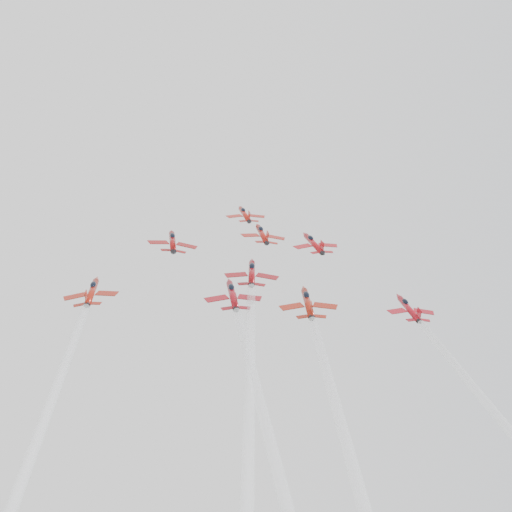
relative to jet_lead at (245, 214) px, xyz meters
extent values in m
cylinder|color=#AC1910|center=(0.00, -0.32, -0.29)|extent=(1.14, 9.29, 6.56)
cone|color=#AC1910|center=(0.00, 4.98, 3.13)|extent=(1.14, 2.53, 2.19)
cone|color=black|center=(0.00, -5.18, -3.43)|extent=(1.14, 1.66, 1.63)
ellipsoid|color=black|center=(0.00, 1.40, 1.43)|extent=(1.03, 2.41, 2.02)
cube|color=#AC1910|center=(-2.79, -0.98, -0.78)|extent=(4.23, 2.75, 1.10)
cube|color=#AC1910|center=(2.79, -0.98, -0.78)|extent=(4.23, 2.75, 1.10)
cube|color=#AC1910|center=(0.00, -4.81, -1.72)|extent=(0.12, 2.68, 2.75)
cube|color=#AC1910|center=(-1.45, -4.31, -2.87)|extent=(2.03, 1.36, 0.63)
cube|color=#AC1910|center=(1.45, -4.31, -2.87)|extent=(2.03, 1.36, 0.63)
cylinder|color=maroon|center=(-17.36, -17.98, -11.71)|extent=(1.23, 10.06, 7.11)
cone|color=maroon|center=(-17.36, -12.25, -8.01)|extent=(1.23, 2.73, 2.37)
cone|color=black|center=(-17.36, -23.24, -15.11)|extent=(1.23, 1.80, 1.76)
ellipsoid|color=black|center=(-17.36, -16.12, -9.84)|extent=(1.12, 2.61, 2.18)
cube|color=maroon|center=(-20.38, -18.70, -12.24)|extent=(4.58, 2.98, 1.19)
cube|color=maroon|center=(-14.34, -18.70, -12.24)|extent=(4.58, 2.98, 1.19)
cube|color=maroon|center=(-17.36, -22.84, -13.26)|extent=(0.13, 2.91, 2.97)
cube|color=maroon|center=(-18.93, -22.30, -14.51)|extent=(2.20, 1.48, 0.68)
cube|color=maroon|center=(-15.79, -22.30, -14.51)|extent=(2.20, 1.48, 0.68)
cylinder|color=#A6170F|center=(2.69, -12.50, -8.17)|extent=(1.19, 9.74, 6.88)
cone|color=#A6170F|center=(2.69, -6.95, -4.58)|extent=(1.19, 2.65, 2.29)
cone|color=black|center=(2.69, -17.59, -11.46)|extent=(1.19, 1.74, 1.71)
ellipsoid|color=black|center=(2.69, -10.70, -6.36)|extent=(1.08, 2.53, 2.11)
cube|color=#A6170F|center=(-0.24, -13.20, -8.69)|extent=(4.44, 2.89, 1.15)
cube|color=#A6170F|center=(5.61, -13.20, -8.69)|extent=(4.44, 2.89, 1.15)
cube|color=#A6170F|center=(2.69, -17.21, -9.67)|extent=(0.13, 2.81, 2.88)
cube|color=#A6170F|center=(1.17, -16.68, -10.87)|extent=(2.13, 1.43, 0.66)
cube|color=#A6170F|center=(4.20, -16.68, -10.87)|extent=(2.13, 1.43, 0.66)
cylinder|color=#AB1016|center=(13.60, -16.89, -11.01)|extent=(1.18, 9.65, 6.82)
cone|color=#AB1016|center=(13.60, -11.40, -7.46)|extent=(1.18, 2.62, 2.27)
cone|color=black|center=(13.60, -21.93, -14.27)|extent=(1.18, 1.72, 1.69)
ellipsoid|color=black|center=(13.60, -15.11, -9.22)|extent=(1.07, 2.51, 2.09)
cube|color=#AB1016|center=(10.70, -17.58, -11.52)|extent=(4.40, 2.86, 1.14)
cube|color=#AB1016|center=(16.50, -17.58, -11.52)|extent=(4.40, 2.86, 1.14)
cube|color=#AB1016|center=(13.60, -21.55, -12.49)|extent=(0.13, 2.79, 2.85)
cube|color=#AB1016|center=(12.10, -21.03, -13.69)|extent=(2.11, 1.41, 0.65)
cube|color=#AB1016|center=(15.10, -21.03, -13.69)|extent=(2.11, 1.41, 0.65)
cylinder|color=maroon|center=(-1.99, -31.64, -20.55)|extent=(1.21, 9.91, 7.00)
cone|color=maroon|center=(-1.99, -26.00, -16.90)|extent=(1.21, 2.69, 2.33)
cone|color=black|center=(-1.99, -36.82, -23.90)|extent=(1.21, 1.77, 1.74)
ellipsoid|color=black|center=(-1.99, -29.81, -18.71)|extent=(1.10, 2.57, 2.15)
cube|color=maroon|center=(-4.96, -32.35, -21.07)|extent=(4.51, 2.93, 1.17)
cube|color=maroon|center=(0.99, -32.35, -21.07)|extent=(4.51, 2.93, 1.17)
cube|color=maroon|center=(-1.99, -36.43, -22.07)|extent=(0.13, 2.86, 2.93)
cube|color=maroon|center=(-3.53, -35.89, -23.30)|extent=(2.17, 1.45, 0.67)
cube|color=maroon|center=(-0.44, -35.89, -23.30)|extent=(2.17, 1.45, 0.67)
cylinder|color=white|center=(-1.99, -78.81, -51.05)|extent=(1.54, 84.08, 55.13)
cylinder|color=#9D1C0E|center=(-30.75, -40.09, -26.01)|extent=(1.10, 8.96, 6.33)
cone|color=#9D1C0E|center=(-30.75, -34.99, -22.71)|extent=(1.10, 2.43, 2.11)
cone|color=black|center=(-30.75, -44.77, -29.04)|extent=(1.10, 1.60, 1.57)
ellipsoid|color=black|center=(-30.75, -38.43, -24.35)|extent=(1.00, 2.33, 1.94)
cube|color=#9D1C0E|center=(-33.44, -40.73, -26.48)|extent=(4.08, 2.65, 1.06)
cube|color=#9D1C0E|center=(-28.06, -40.73, -26.48)|extent=(4.08, 2.65, 1.06)
cube|color=#9D1C0E|center=(-30.75, -44.42, -27.39)|extent=(0.12, 2.59, 2.65)
cube|color=#9D1C0E|center=(-32.15, -43.93, -28.50)|extent=(1.96, 1.31, 0.61)
cube|color=#9D1C0E|center=(-29.36, -43.93, -28.50)|extent=(1.96, 1.31, 0.61)
cylinder|color=white|center=(-30.75, -82.73, -53.59)|extent=(1.39, 76.01, 49.83)
cylinder|color=maroon|center=(-6.40, -40.29, -26.14)|extent=(1.19, 9.69, 6.85)
cone|color=maroon|center=(-6.40, -34.77, -22.57)|extent=(1.19, 2.63, 2.28)
cone|color=black|center=(-6.40, -45.35, -29.42)|extent=(1.19, 1.73, 1.70)
ellipsoid|color=black|center=(-6.40, -38.50, -24.34)|extent=(1.08, 2.52, 2.10)
cube|color=maroon|center=(-9.30, -40.98, -26.65)|extent=(4.41, 2.87, 1.14)
cube|color=maroon|center=(-3.49, -40.98, -26.65)|extent=(4.41, 2.87, 1.14)
cube|color=maroon|center=(-6.40, -44.97, -27.63)|extent=(0.13, 2.80, 2.86)
cube|color=maroon|center=(-7.90, -44.45, -28.83)|extent=(2.12, 1.42, 0.66)
cube|color=maroon|center=(-4.89, -44.45, -28.83)|extent=(2.12, 1.42, 0.66)
cylinder|color=#9D1E0F|center=(6.61, -42.63, -27.65)|extent=(1.19, 9.74, 6.88)
cone|color=#9D1E0F|center=(6.61, -37.08, -24.07)|extent=(1.19, 2.65, 2.29)
cone|color=black|center=(6.61, -47.72, -30.94)|extent=(1.19, 1.74, 1.71)
ellipsoid|color=black|center=(6.61, -40.83, -25.85)|extent=(1.08, 2.53, 2.11)
cube|color=#9D1E0F|center=(3.69, -43.32, -28.17)|extent=(4.44, 2.88, 1.15)
cube|color=#9D1E0F|center=(9.53, -43.32, -28.17)|extent=(4.44, 2.88, 1.15)
cube|color=#9D1E0F|center=(6.61, -47.33, -29.15)|extent=(0.13, 2.81, 2.88)
cube|color=#9D1E0F|center=(5.10, -46.81, -30.36)|extent=(2.13, 1.43, 0.66)
cube|color=#9D1E0F|center=(8.13, -46.81, -30.36)|extent=(2.13, 1.43, 0.66)
cylinder|color=#A50F1B|center=(24.47, -43.94, -28.50)|extent=(1.00, 8.17, 5.77)
cone|color=#A50F1B|center=(24.47, -39.29, -25.50)|extent=(1.00, 2.22, 1.92)
cone|color=black|center=(24.47, -48.22, -31.27)|extent=(1.00, 1.46, 1.43)
ellipsoid|color=black|center=(24.47, -42.44, -26.99)|extent=(0.91, 2.12, 1.77)
cube|color=#A50F1B|center=(22.01, -44.53, -28.94)|extent=(3.72, 2.42, 0.96)
cube|color=#A50F1B|center=(26.92, -44.53, -28.94)|extent=(3.72, 2.42, 0.96)
cube|color=#A50F1B|center=(24.47, -47.89, -29.76)|extent=(0.11, 2.36, 2.41)
cube|color=#A50F1B|center=(23.19, -47.45, -30.77)|extent=(1.79, 1.20, 0.55)
cube|color=#A50F1B|center=(25.74, -47.45, -30.77)|extent=(1.79, 1.20, 0.55)
camera|label=1|loc=(-16.21, -152.00, -42.05)|focal=45.00mm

